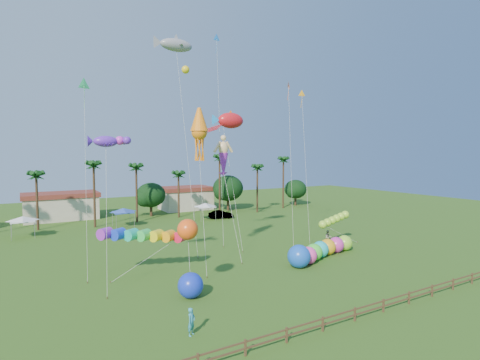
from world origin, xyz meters
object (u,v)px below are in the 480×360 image
car_b (221,214)px  caterpillar_inflatable (319,250)px  spectator_a (191,322)px  spectator_b (328,237)px  blue_ball (191,285)px

car_b → caterpillar_inflatable: size_ratio=0.38×
car_b → spectator_a: bearing=163.5°
spectator_a → caterpillar_inflatable: size_ratio=0.16×
spectator_b → blue_ball: blue_ball is taller
car_b → blue_ball: 37.69m
caterpillar_inflatable → spectator_b: bearing=22.0°
spectator_a → spectator_b: spectator_b is taller
spectator_a → caterpillar_inflatable: caterpillar_inflatable is taller
car_b → blue_ball: (-19.51, -32.24, 0.32)m
spectator_a → blue_ball: (2.42, 5.89, 0.14)m
spectator_b → blue_ball: bearing=-139.4°
car_b → caterpillar_inflatable: 29.14m
spectator_b → caterpillar_inflatable: (-5.59, -4.48, 0.07)m
spectator_b → caterpillar_inflatable: bearing=-119.7°
spectator_b → blue_ball: 23.71m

